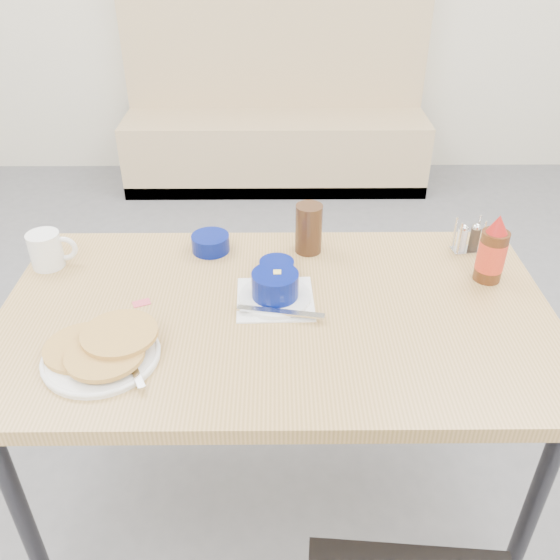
{
  "coord_description": "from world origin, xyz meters",
  "views": [
    {
      "loc": [
        -0.0,
        -0.95,
        1.65
      ],
      "look_at": [
        0.01,
        0.29,
        0.82
      ],
      "focal_mm": 38.0,
      "sensor_mm": 36.0,
      "label": 1
    }
  ],
  "objects_px": {
    "butter_bowl": "(277,268)",
    "condiment_caddy": "(468,240)",
    "creamer_bowl": "(211,243)",
    "pancake_plate": "(102,351)",
    "booth_bench": "(275,128)",
    "dining_table": "(276,329)",
    "coffee_mug": "(47,249)",
    "grits_setting": "(275,289)",
    "syrup_bottle": "(492,252)",
    "amber_tumbler": "(309,229)"
  },
  "relations": [
    {
      "from": "butter_bowl",
      "to": "condiment_caddy",
      "type": "height_order",
      "value": "condiment_caddy"
    },
    {
      "from": "butter_bowl",
      "to": "condiment_caddy",
      "type": "relative_size",
      "value": 0.93
    },
    {
      "from": "creamer_bowl",
      "to": "condiment_caddy",
      "type": "distance_m",
      "value": 0.75
    },
    {
      "from": "pancake_plate",
      "to": "butter_bowl",
      "type": "xyz_separation_m",
      "value": [
        0.4,
        0.34,
        0.0
      ]
    },
    {
      "from": "booth_bench",
      "to": "dining_table",
      "type": "relative_size",
      "value": 1.36
    },
    {
      "from": "coffee_mug",
      "to": "condiment_caddy",
      "type": "xyz_separation_m",
      "value": [
        1.19,
        0.07,
        -0.02
      ]
    },
    {
      "from": "pancake_plate",
      "to": "grits_setting",
      "type": "relative_size",
      "value": 1.18
    },
    {
      "from": "condiment_caddy",
      "to": "grits_setting",
      "type": "bearing_deg",
      "value": -164.74
    },
    {
      "from": "butter_bowl",
      "to": "syrup_bottle",
      "type": "height_order",
      "value": "syrup_bottle"
    },
    {
      "from": "coffee_mug",
      "to": "amber_tumbler",
      "type": "bearing_deg",
      "value": 5.99
    },
    {
      "from": "booth_bench",
      "to": "pancake_plate",
      "type": "xyz_separation_m",
      "value": [
        -0.39,
        -2.71,
        0.43
      ]
    },
    {
      "from": "grits_setting",
      "to": "butter_bowl",
      "type": "height_order",
      "value": "grits_setting"
    },
    {
      "from": "amber_tumbler",
      "to": "butter_bowl",
      "type": "bearing_deg",
      "value": -125.58
    },
    {
      "from": "coffee_mug",
      "to": "condiment_caddy",
      "type": "distance_m",
      "value": 1.2
    },
    {
      "from": "pancake_plate",
      "to": "amber_tumbler",
      "type": "height_order",
      "value": "amber_tumbler"
    },
    {
      "from": "booth_bench",
      "to": "coffee_mug",
      "type": "relative_size",
      "value": 14.42
    },
    {
      "from": "coffee_mug",
      "to": "amber_tumbler",
      "type": "xyz_separation_m",
      "value": [
        0.73,
        0.08,
        0.02
      ]
    },
    {
      "from": "coffee_mug",
      "to": "creamer_bowl",
      "type": "xyz_separation_m",
      "value": [
        0.44,
        0.08,
        -0.03
      ]
    },
    {
      "from": "pancake_plate",
      "to": "coffee_mug",
      "type": "xyz_separation_m",
      "value": [
        -0.24,
        0.39,
        0.03
      ]
    },
    {
      "from": "grits_setting",
      "to": "amber_tumbler",
      "type": "relative_size",
      "value": 1.53
    },
    {
      "from": "creamer_bowl",
      "to": "condiment_caddy",
      "type": "relative_size",
      "value": 1.08
    },
    {
      "from": "pancake_plate",
      "to": "creamer_bowl",
      "type": "height_order",
      "value": "creamer_bowl"
    },
    {
      "from": "booth_bench",
      "to": "syrup_bottle",
      "type": "height_order",
      "value": "booth_bench"
    },
    {
      "from": "amber_tumbler",
      "to": "syrup_bottle",
      "type": "height_order",
      "value": "syrup_bottle"
    },
    {
      "from": "booth_bench",
      "to": "syrup_bottle",
      "type": "xyz_separation_m",
      "value": [
        0.57,
        -2.4,
        0.49
      ]
    },
    {
      "from": "coffee_mug",
      "to": "butter_bowl",
      "type": "bearing_deg",
      "value": -4.77
    },
    {
      "from": "creamer_bowl",
      "to": "grits_setting",
      "type": "bearing_deg",
      "value": -53.29
    },
    {
      "from": "booth_bench",
      "to": "dining_table",
      "type": "height_order",
      "value": "booth_bench"
    },
    {
      "from": "dining_table",
      "to": "syrup_bottle",
      "type": "distance_m",
      "value": 0.61
    },
    {
      "from": "pancake_plate",
      "to": "creamer_bowl",
      "type": "relative_size",
      "value": 2.39
    },
    {
      "from": "creamer_bowl",
      "to": "syrup_bottle",
      "type": "height_order",
      "value": "syrup_bottle"
    },
    {
      "from": "pancake_plate",
      "to": "condiment_caddy",
      "type": "height_order",
      "value": "condiment_caddy"
    },
    {
      "from": "pancake_plate",
      "to": "syrup_bottle",
      "type": "xyz_separation_m",
      "value": [
        0.97,
        0.32,
        0.06
      ]
    },
    {
      "from": "coffee_mug",
      "to": "amber_tumbler",
      "type": "relative_size",
      "value": 0.9
    },
    {
      "from": "coffee_mug",
      "to": "creamer_bowl",
      "type": "bearing_deg",
      "value": 10.16
    },
    {
      "from": "syrup_bottle",
      "to": "amber_tumbler",
      "type": "bearing_deg",
      "value": 162.13
    },
    {
      "from": "grits_setting",
      "to": "syrup_bottle",
      "type": "xyz_separation_m",
      "value": [
        0.58,
        0.1,
        0.05
      ]
    },
    {
      "from": "dining_table",
      "to": "coffee_mug",
      "type": "height_order",
      "value": "coffee_mug"
    },
    {
      "from": "dining_table",
      "to": "amber_tumbler",
      "type": "height_order",
      "value": "amber_tumbler"
    },
    {
      "from": "creamer_bowl",
      "to": "butter_bowl",
      "type": "xyz_separation_m",
      "value": [
        0.19,
        -0.13,
        -0.0
      ]
    },
    {
      "from": "coffee_mug",
      "to": "condiment_caddy",
      "type": "height_order",
      "value": "same"
    },
    {
      "from": "booth_bench",
      "to": "creamer_bowl",
      "type": "distance_m",
      "value": 2.29
    },
    {
      "from": "butter_bowl",
      "to": "coffee_mug",
      "type": "bearing_deg",
      "value": 175.23
    },
    {
      "from": "booth_bench",
      "to": "creamer_bowl",
      "type": "height_order",
      "value": "booth_bench"
    },
    {
      "from": "amber_tumbler",
      "to": "syrup_bottle",
      "type": "bearing_deg",
      "value": -17.87
    },
    {
      "from": "dining_table",
      "to": "creamer_bowl",
      "type": "xyz_separation_m",
      "value": [
        -0.19,
        0.29,
        0.09
      ]
    },
    {
      "from": "grits_setting",
      "to": "pancake_plate",
      "type": "bearing_deg",
      "value": -150.69
    },
    {
      "from": "booth_bench",
      "to": "creamer_bowl",
      "type": "bearing_deg",
      "value": -94.88
    },
    {
      "from": "creamer_bowl",
      "to": "amber_tumbler",
      "type": "distance_m",
      "value": 0.29
    },
    {
      "from": "dining_table",
      "to": "amber_tumbler",
      "type": "relative_size",
      "value": 9.6
    }
  ]
}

